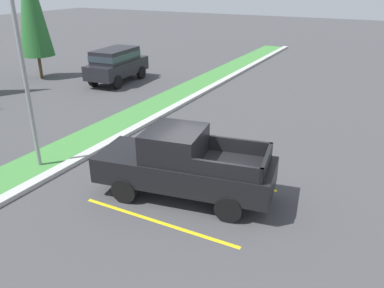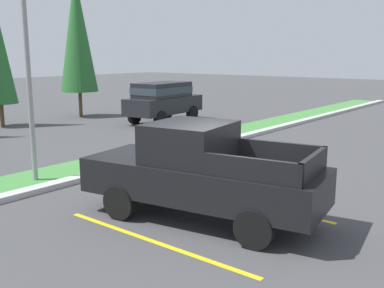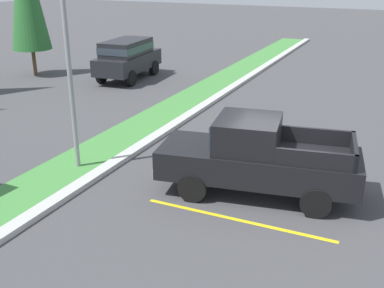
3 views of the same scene
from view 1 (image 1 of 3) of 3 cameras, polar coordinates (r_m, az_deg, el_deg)
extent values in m
plane|color=#424244|center=(11.74, 1.26, -7.79)|extent=(120.00, 120.00, 0.00)
cube|color=yellow|center=(10.69, -5.15, -11.33)|extent=(0.12, 4.80, 0.01)
cube|color=yellow|center=(13.01, 2.23, -4.48)|extent=(0.12, 4.80, 0.01)
cube|color=#B2B2AD|center=(14.37, -16.88, -2.40)|extent=(56.00, 0.40, 0.15)
cube|color=#42843D|center=(15.13, -19.88, -1.67)|extent=(56.00, 1.80, 0.06)
cylinder|color=black|center=(11.50, -9.86, -6.68)|extent=(0.40, 0.80, 0.76)
cylinder|color=black|center=(12.83, -6.37, -3.13)|extent=(0.40, 0.80, 0.76)
cylinder|color=black|center=(10.55, 5.44, -9.40)|extent=(0.40, 0.80, 0.76)
cylinder|color=black|center=(11.99, 7.32, -5.20)|extent=(0.40, 0.80, 0.76)
cube|color=black|center=(11.38, -1.10, -3.79)|extent=(2.73, 5.44, 0.76)
cube|color=black|center=(11.13, -2.59, 0.10)|extent=(2.00, 1.87, 0.84)
cube|color=#2D3842|center=(11.41, -6.45, 0.84)|extent=(1.61, 0.32, 0.63)
cube|color=black|center=(10.02, 5.12, -4.01)|extent=(0.41, 1.89, 0.44)
cube|color=black|center=(11.52, 7.11, -0.31)|extent=(0.41, 1.89, 0.44)
cube|color=black|center=(10.64, 10.92, -2.66)|extent=(1.79, 0.39, 0.44)
cube|color=silver|center=(12.48, -12.22, -3.01)|extent=(1.81, 0.45, 0.28)
cylinder|color=black|center=(26.69, -10.72, 10.64)|extent=(0.82, 0.32, 0.80)
cylinder|color=black|center=(25.80, -7.51, 10.41)|extent=(0.82, 0.32, 0.80)
cylinder|color=black|center=(24.48, -14.34, 9.20)|extent=(0.82, 0.32, 0.80)
cylinder|color=black|center=(23.51, -10.98, 8.93)|extent=(0.82, 0.32, 0.80)
cube|color=black|center=(24.99, -10.93, 11.00)|extent=(4.73, 2.20, 0.84)
cube|color=black|center=(24.71, -11.27, 12.73)|extent=(3.22, 1.92, 0.76)
cube|color=#2D3842|center=(24.72, -11.27, 12.69)|extent=(3.27, 1.96, 0.36)
cylinder|color=gray|center=(13.46, -23.74, 10.98)|extent=(0.14, 0.14, 7.26)
cylinder|color=brown|center=(27.60, -21.47, 10.56)|extent=(0.20, 0.20, 1.45)
cone|color=#28662D|center=(27.12, -22.78, 18.86)|extent=(2.10, 2.10, 6.62)
camera|label=2|loc=(3.02, 36.44, -40.79)|focal=42.30mm
camera|label=3|loc=(2.80, -109.99, -14.59)|focal=43.93mm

